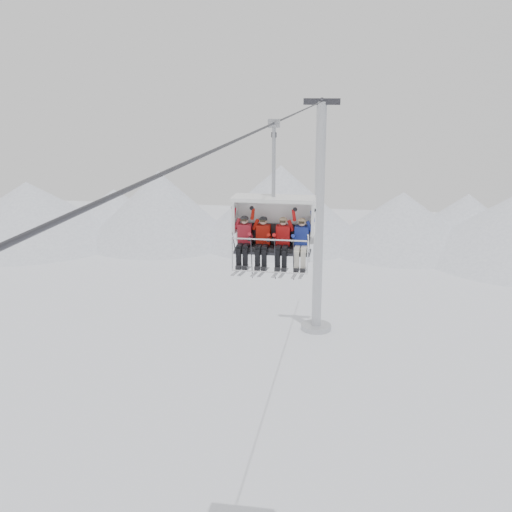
% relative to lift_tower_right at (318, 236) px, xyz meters
% --- Properties ---
extents(ridgeline, '(72.00, 21.00, 7.00)m').
position_rel_lift_tower_right_xyz_m(ridgeline, '(-1.58, 20.05, -2.94)').
color(ridgeline, white).
rests_on(ridgeline, ground).
extents(lift_tower_right, '(2.00, 1.80, 13.48)m').
position_rel_lift_tower_right_xyz_m(lift_tower_right, '(0.00, 0.00, 0.00)').
color(lift_tower_right, '#AFB1B6').
rests_on(lift_tower_right, ground).
extents(haul_cable, '(0.06, 50.00, 0.06)m').
position_rel_lift_tower_right_xyz_m(haul_cable, '(0.00, -22.00, 7.52)').
color(haul_cable, '#2F2E34').
rests_on(haul_cable, lift_tower_left).
extents(chairlift_carrier, '(2.21, 1.17, 3.98)m').
position_rel_lift_tower_right_xyz_m(chairlift_carrier, '(0.00, -19.01, 4.86)').
color(chairlift_carrier, black).
rests_on(chairlift_carrier, haul_cable).
extents(skier_far_left, '(0.38, 1.69, 1.53)m').
position_rel_lift_tower_right_xyz_m(skier_far_left, '(-0.78, -19.31, 4.40)').
color(skier_far_left, '#AB1C29').
rests_on(skier_far_left, chairlift_carrier).
extents(skier_center_left, '(0.38, 1.69, 1.53)m').
position_rel_lift_tower_right_xyz_m(skier_center_left, '(-0.26, -19.31, 4.40)').
color(skier_center_left, '#A21208').
rests_on(skier_center_left, chairlift_carrier).
extents(skier_center_right, '(0.38, 1.69, 1.53)m').
position_rel_lift_tower_right_xyz_m(skier_center_right, '(0.28, -19.31, 4.40)').
color(skier_center_right, red).
rests_on(skier_center_right, chairlift_carrier).
extents(skier_far_right, '(0.38, 1.69, 1.52)m').
position_rel_lift_tower_right_xyz_m(skier_far_right, '(0.79, -19.31, 4.40)').
color(skier_far_right, navy).
rests_on(skier_far_right, chairlift_carrier).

